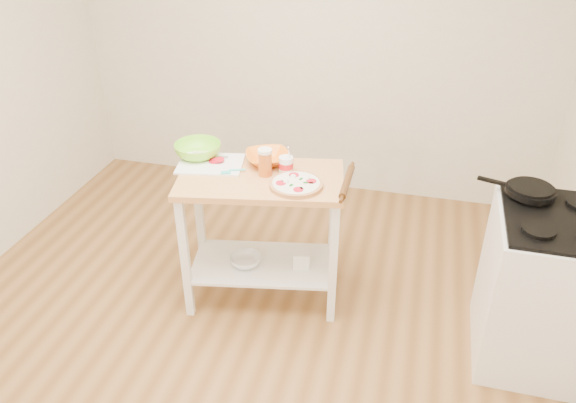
{
  "coord_description": "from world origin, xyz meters",
  "views": [
    {
      "loc": [
        0.93,
        -2.22,
        2.49
      ],
      "look_at": [
        0.2,
        0.63,
        0.75
      ],
      "focal_mm": 35.0,
      "sensor_mm": 36.0,
      "label": 1
    }
  ],
  "objects_px": {
    "prep_island": "(262,214)",
    "rolling_pin": "(347,182)",
    "orange_bowl": "(268,158)",
    "shelf_glass_bowl": "(246,260)",
    "pizza": "(296,184)",
    "cutting_board": "(210,163)",
    "knife": "(201,157)",
    "spatula": "(232,171)",
    "green_bowl": "(198,150)",
    "gas_stove": "(541,288)",
    "beer_pint": "(265,162)",
    "shelf_bin": "(302,258)",
    "skillet": "(529,190)",
    "yogurt_tub": "(286,165)"
  },
  "relations": [
    {
      "from": "pizza",
      "to": "shelf_glass_bowl",
      "type": "height_order",
      "value": "pizza"
    },
    {
      "from": "orange_bowl",
      "to": "beer_pint",
      "type": "height_order",
      "value": "beer_pint"
    },
    {
      "from": "green_bowl",
      "to": "shelf_glass_bowl",
      "type": "height_order",
      "value": "green_bowl"
    },
    {
      "from": "spatula",
      "to": "shelf_glass_bowl",
      "type": "xyz_separation_m",
      "value": [
        0.08,
        -0.05,
        -0.62
      ]
    },
    {
      "from": "cutting_board",
      "to": "shelf_bin",
      "type": "distance_m",
      "value": 0.85
    },
    {
      "from": "knife",
      "to": "orange_bowl",
      "type": "height_order",
      "value": "orange_bowl"
    },
    {
      "from": "cutting_board",
      "to": "spatula",
      "type": "relative_size",
      "value": 3.18
    },
    {
      "from": "pizza",
      "to": "cutting_board",
      "type": "bearing_deg",
      "value": 166.21
    },
    {
      "from": "skillet",
      "to": "beer_pint",
      "type": "height_order",
      "value": "beer_pint"
    },
    {
      "from": "cutting_board",
      "to": "knife",
      "type": "height_order",
      "value": "cutting_board"
    },
    {
      "from": "cutting_board",
      "to": "rolling_pin",
      "type": "relative_size",
      "value": 1.2
    },
    {
      "from": "rolling_pin",
      "to": "shelf_glass_bowl",
      "type": "bearing_deg",
      "value": -173.01
    },
    {
      "from": "shelf_glass_bowl",
      "to": "shelf_bin",
      "type": "bearing_deg",
      "value": 13.25
    },
    {
      "from": "pizza",
      "to": "green_bowl",
      "type": "bearing_deg",
      "value": 162.28
    },
    {
      "from": "shelf_bin",
      "to": "knife",
      "type": "bearing_deg",
      "value": 171.67
    },
    {
      "from": "cutting_board",
      "to": "pizza",
      "type": "bearing_deg",
      "value": -23.76
    },
    {
      "from": "prep_island",
      "to": "beer_pint",
      "type": "distance_m",
      "value": 0.35
    },
    {
      "from": "orange_bowl",
      "to": "rolling_pin",
      "type": "bearing_deg",
      "value": -17.23
    },
    {
      "from": "pizza",
      "to": "shelf_bin",
      "type": "height_order",
      "value": "pizza"
    },
    {
      "from": "shelf_glass_bowl",
      "to": "knife",
      "type": "bearing_deg",
      "value": 151.06
    },
    {
      "from": "prep_island",
      "to": "gas_stove",
      "type": "distance_m",
      "value": 1.67
    },
    {
      "from": "skillet",
      "to": "rolling_pin",
      "type": "relative_size",
      "value": 1.12
    },
    {
      "from": "green_bowl",
      "to": "skillet",
      "type": "bearing_deg",
      "value": -2.39
    },
    {
      "from": "green_bowl",
      "to": "shelf_bin",
      "type": "distance_m",
      "value": 0.97
    },
    {
      "from": "orange_bowl",
      "to": "shelf_glass_bowl",
      "type": "relative_size",
      "value": 1.33
    },
    {
      "from": "prep_island",
      "to": "knife",
      "type": "bearing_deg",
      "value": 162.6
    },
    {
      "from": "spatula",
      "to": "shelf_bin",
      "type": "relative_size",
      "value": 1.33
    },
    {
      "from": "spatula",
      "to": "knife",
      "type": "bearing_deg",
      "value": 131.89
    },
    {
      "from": "skillet",
      "to": "pizza",
      "type": "relative_size",
      "value": 1.32
    },
    {
      "from": "skillet",
      "to": "rolling_pin",
      "type": "height_order",
      "value": "skillet"
    },
    {
      "from": "beer_pint",
      "to": "rolling_pin",
      "type": "bearing_deg",
      "value": -0.45
    },
    {
      "from": "skillet",
      "to": "shelf_glass_bowl",
      "type": "xyz_separation_m",
      "value": [
        -1.62,
        -0.13,
        -0.68
      ]
    },
    {
      "from": "beer_pint",
      "to": "green_bowl",
      "type": "bearing_deg",
      "value": 164.91
    },
    {
      "from": "orange_bowl",
      "to": "yogurt_tub",
      "type": "height_order",
      "value": "yogurt_tub"
    },
    {
      "from": "knife",
      "to": "shelf_glass_bowl",
      "type": "relative_size",
      "value": 1.31
    },
    {
      "from": "green_bowl",
      "to": "yogurt_tub",
      "type": "height_order",
      "value": "yogurt_tub"
    },
    {
      "from": "prep_island",
      "to": "skillet",
      "type": "height_order",
      "value": "skillet"
    },
    {
      "from": "prep_island",
      "to": "rolling_pin",
      "type": "relative_size",
      "value": 2.91
    },
    {
      "from": "spatula",
      "to": "green_bowl",
      "type": "xyz_separation_m",
      "value": [
        -0.29,
        0.16,
        0.03
      ]
    },
    {
      "from": "skillet",
      "to": "beer_pint",
      "type": "relative_size",
      "value": 2.43
    },
    {
      "from": "spatula",
      "to": "green_bowl",
      "type": "bearing_deg",
      "value": 130.08
    },
    {
      "from": "skillet",
      "to": "shelf_glass_bowl",
      "type": "bearing_deg",
      "value": -158.26
    },
    {
      "from": "prep_island",
      "to": "skillet",
      "type": "distance_m",
      "value": 1.56
    },
    {
      "from": "shelf_bin",
      "to": "gas_stove",
      "type": "bearing_deg",
      "value": -6.37
    },
    {
      "from": "beer_pint",
      "to": "shelf_bin",
      "type": "distance_m",
      "value": 0.71
    },
    {
      "from": "pizza",
      "to": "knife",
      "type": "height_order",
      "value": "pizza"
    },
    {
      "from": "prep_island",
      "to": "beer_pint",
      "type": "relative_size",
      "value": 6.33
    },
    {
      "from": "cutting_board",
      "to": "beer_pint",
      "type": "distance_m",
      "value": 0.39
    },
    {
      "from": "pizza",
      "to": "spatula",
      "type": "relative_size",
      "value": 2.24
    },
    {
      "from": "gas_stove",
      "to": "shelf_glass_bowl",
      "type": "relative_size",
      "value": 5.44
    }
  ]
}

